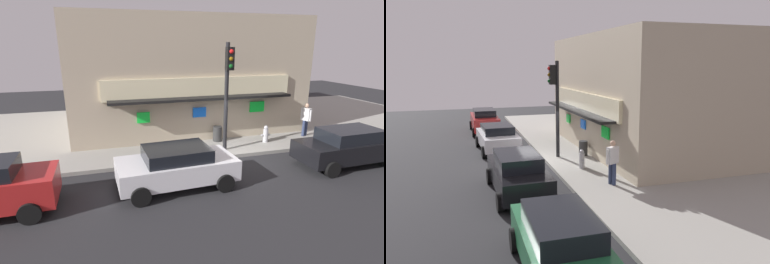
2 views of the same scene
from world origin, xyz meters
TOP-DOWN VIEW (x-y plane):
  - ground_plane at (0.00, 0.00)m, footprint 48.81×48.81m
  - sidewalk at (0.00, 6.03)m, footprint 32.54×12.06m
  - corner_building at (-0.96, 7.23)m, footprint 12.46×10.54m
  - traffic_light at (-0.33, 0.64)m, footprint 0.32×0.58m
  - fire_hydrant at (2.07, 1.24)m, footprint 0.49×0.25m
  - trash_can at (-0.19, 2.07)m, footprint 0.46×0.46m
  - pedestrian at (4.64, 1.63)m, footprint 0.40×0.62m
  - parked_car_black at (4.08, -1.97)m, footprint 4.46×2.09m
  - parked_car_green at (10.04, -1.93)m, footprint 4.42×1.97m
  - parked_car_red at (-9.38, -2.23)m, footprint 4.57×1.98m
  - parked_car_white at (-3.27, -1.96)m, footprint 4.22×2.29m

SIDE VIEW (x-z plane):
  - ground_plane at x=0.00m, z-range 0.00..0.00m
  - sidewalk at x=0.00m, z-range 0.00..0.16m
  - trash_can at x=-0.19m, z-range 0.16..0.92m
  - fire_hydrant at x=2.07m, z-range 0.15..1.00m
  - parked_car_white at x=-3.27m, z-range 0.04..1.52m
  - parked_car_green at x=10.04m, z-range 0.03..1.59m
  - parked_car_black at x=4.08m, z-range 0.03..1.59m
  - parked_car_red at x=-9.38m, z-range 0.04..1.70m
  - pedestrian at x=4.64m, z-range 0.26..2.02m
  - corner_building at x=-0.96m, z-range 0.16..6.32m
  - traffic_light at x=-0.33m, z-range 0.85..5.66m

